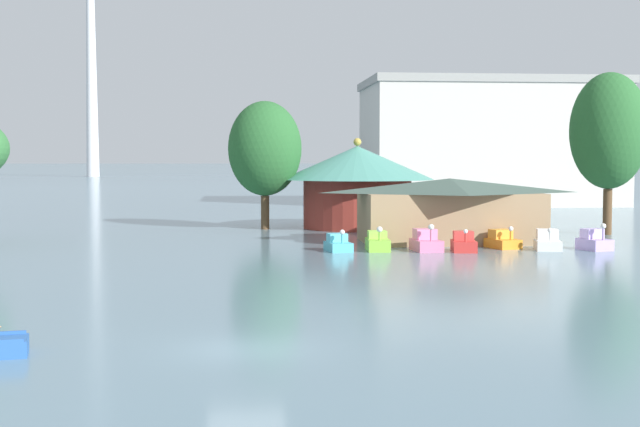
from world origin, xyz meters
TOP-DOWN VIEW (x-y plane):
  - ground_plane at (0.00, 0.00)m, footprint 2000.00×2000.00m
  - pedal_boat_cyan at (6.36, 29.64)m, footprint 1.80×2.53m
  - pedal_boat_lime at (9.04, 29.77)m, footprint 1.58×2.86m
  - pedal_boat_pink at (12.22, 29.28)m, footprint 1.88×2.72m
  - pedal_boat_red at (14.59, 28.57)m, footprint 1.81×2.39m
  - pedal_boat_orange at (17.82, 30.55)m, footprint 2.20×2.72m
  - pedal_boat_white at (20.50, 29.11)m, footprint 2.10×2.69m
  - pedal_boat_lavender at (23.59, 28.75)m, footprint 2.01×2.52m
  - boathouse at (15.21, 35.05)m, footprint 13.75×8.07m
  - green_roof_pavilion at (10.25, 48.83)m, footprint 13.47×13.47m
  - shoreline_tree_mid at (2.09, 48.11)m, footprint 6.35×6.35m
  - shoreline_tree_right at (29.42, 40.16)m, footprint 6.20×6.20m
  - background_building_block at (32.91, 86.23)m, footprint 32.79×18.06m

SIDE VIEW (x-z plane):
  - ground_plane at x=0.00m, z-range 0.00..0.00m
  - pedal_boat_cyan at x=6.36m, z-range -0.29..1.22m
  - pedal_boat_orange at x=17.82m, z-range -0.28..1.29m
  - pedal_boat_red at x=14.59m, z-range -0.24..1.32m
  - pedal_boat_lime at x=9.04m, z-range -0.31..1.39m
  - pedal_boat_white at x=20.50m, z-range -0.24..1.33m
  - pedal_boat_lavender at x=23.59m, z-range -0.36..1.50m
  - pedal_boat_pink at x=12.22m, z-range -0.35..1.52m
  - boathouse at x=15.21m, z-range 0.09..4.78m
  - green_roof_pavilion at x=10.25m, z-range 0.27..8.21m
  - shoreline_tree_mid at x=2.09m, z-range 1.43..12.52m
  - background_building_block at x=32.91m, z-range 0.02..16.48m
  - shoreline_tree_right at x=29.42m, z-range 1.81..14.84m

